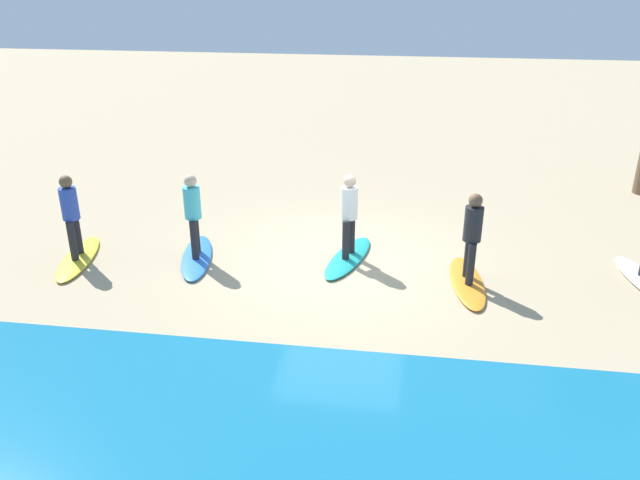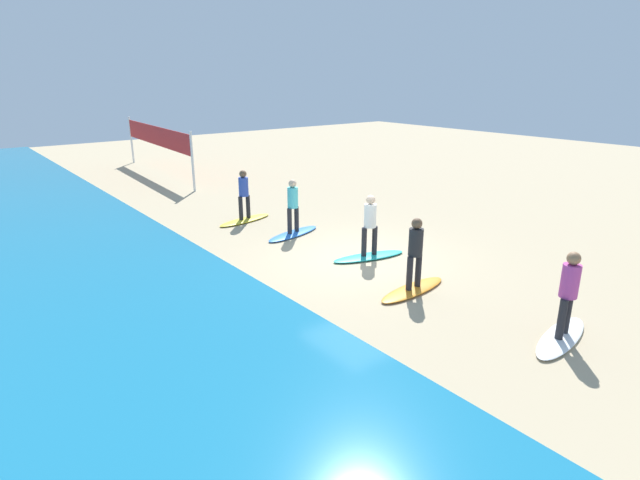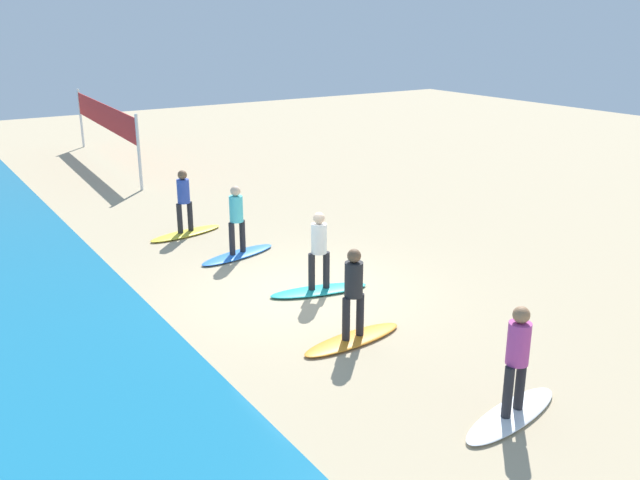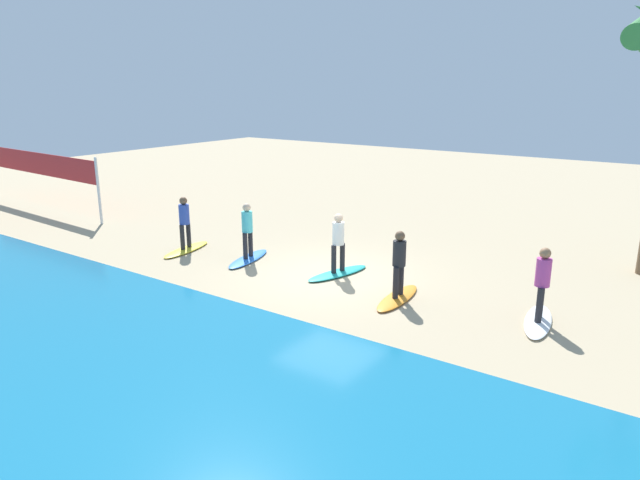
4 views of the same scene
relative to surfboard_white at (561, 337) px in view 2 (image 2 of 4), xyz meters
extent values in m
plane|color=tan|center=(5.53, 0.01, -0.04)|extent=(60.00, 60.00, 0.00)
ellipsoid|color=white|center=(0.00, 0.00, 0.00)|extent=(0.94, 2.17, 0.09)
cylinder|color=#232328|center=(-0.03, 0.16, 0.43)|extent=(0.14, 0.14, 0.78)
cylinder|color=#232328|center=(0.03, -0.16, 0.43)|extent=(0.14, 0.14, 0.78)
cylinder|color=#B74293|center=(0.00, 0.00, 1.14)|extent=(0.32, 0.32, 0.62)
sphere|color=#9E704C|center=(0.00, 0.00, 1.56)|extent=(0.24, 0.24, 0.24)
ellipsoid|color=orange|center=(3.20, 0.50, 0.00)|extent=(0.74, 2.14, 0.09)
cylinder|color=#232328|center=(3.19, 0.66, 0.43)|extent=(0.14, 0.14, 0.78)
cylinder|color=#232328|center=(3.22, 0.35, 0.43)|extent=(0.14, 0.14, 0.78)
cylinder|color=#262628|center=(3.20, 0.50, 1.14)|extent=(0.32, 0.32, 0.62)
sphere|color=brown|center=(3.20, 0.50, 1.56)|extent=(0.24, 0.24, 0.24)
ellipsoid|color=teal|center=(5.44, -0.23, 0.00)|extent=(1.04, 2.17, 0.09)
cylinder|color=#232328|center=(5.47, -0.07, 0.43)|extent=(0.14, 0.14, 0.78)
cylinder|color=#232328|center=(5.40, -0.38, 0.43)|extent=(0.14, 0.14, 0.78)
cylinder|color=white|center=(5.44, -0.23, 1.14)|extent=(0.32, 0.32, 0.62)
sphere|color=beige|center=(5.44, -0.23, 1.56)|extent=(0.24, 0.24, 0.24)
ellipsoid|color=blue|center=(8.37, 0.19, 0.00)|extent=(1.02, 2.17, 0.09)
cylinder|color=#232328|center=(8.34, 0.34, 0.43)|extent=(0.14, 0.14, 0.78)
cylinder|color=#232328|center=(8.41, 0.03, 0.43)|extent=(0.14, 0.14, 0.78)
cylinder|color=#4CC6D1|center=(8.37, 0.19, 1.14)|extent=(0.32, 0.32, 0.62)
sphere|color=beige|center=(8.37, 0.19, 1.56)|extent=(0.24, 0.24, 0.24)
ellipsoid|color=yellow|center=(10.64, 0.57, 0.00)|extent=(0.95, 2.17, 0.09)
cylinder|color=#232328|center=(10.61, 0.73, 0.43)|extent=(0.14, 0.14, 0.78)
cylinder|color=#232328|center=(10.67, 0.42, 0.43)|extent=(0.14, 0.14, 0.78)
cylinder|color=#334CAD|center=(10.64, 0.57, 1.14)|extent=(0.32, 0.32, 0.62)
sphere|color=brown|center=(10.64, 0.57, 1.56)|extent=(0.24, 0.24, 0.24)
cylinder|color=silver|center=(16.00, -0.09, 1.21)|extent=(0.10, 0.10, 2.50)
cylinder|color=silver|center=(24.99, -0.58, 1.21)|extent=(0.10, 0.10, 2.50)
cube|color=red|center=(20.49, -0.34, 1.85)|extent=(8.99, 0.52, 0.90)
camera|label=1|loc=(4.35, 10.95, 5.28)|focal=35.63mm
camera|label=2|loc=(-3.87, 8.73, 4.65)|focal=28.55mm
camera|label=3|loc=(-5.70, 6.96, 5.45)|focal=38.61mm
camera|label=4|loc=(-2.83, 12.37, 5.07)|focal=32.28mm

